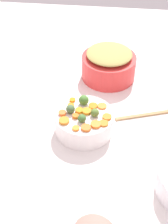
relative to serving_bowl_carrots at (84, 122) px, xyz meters
The scene contains 23 objects.
tabletop 0.06m from the serving_bowl_carrots, 138.64° to the left, with size 2.40×2.40×0.02m, color white.
serving_bowl_carrots is the anchor object (origin of this frame).
metal_pot 0.38m from the serving_bowl_carrots, 10.97° to the right, with size 0.25×0.25×0.11m, color red.
stuffing_mound 0.39m from the serving_bowl_carrots, 10.97° to the right, with size 0.21×0.21×0.04m, color tan.
carrot_slice_0 0.10m from the serving_bowl_carrots, 164.02° to the left, with size 0.03×0.03×0.01m, color orange.
carrot_slice_1 0.06m from the serving_bowl_carrots, 132.57° to the left, with size 0.02×0.02×0.01m, color orange.
carrot_slice_2 0.09m from the serving_bowl_carrots, 52.64° to the right, with size 0.04×0.04×0.01m, color orange.
carrot_slice_3 0.10m from the serving_bowl_carrots, 127.17° to the left, with size 0.04×0.04×0.01m, color orange.
carrot_slice_4 0.09m from the serving_bowl_carrots, 167.89° to the right, with size 0.04×0.04×0.01m, color orange.
carrot_slice_5 0.10m from the serving_bowl_carrots, 96.93° to the right, with size 0.04×0.04×0.01m, color orange.
carrot_slice_6 0.10m from the serving_bowl_carrots, 119.82° to the right, with size 0.04×0.04×0.01m, color orange.
carrot_slice_7 0.09m from the serving_bowl_carrots, 138.81° to the right, with size 0.04×0.04×0.01m, color orange.
carrot_slice_8 0.08m from the serving_bowl_carrots, 55.36° to the left, with size 0.03×0.03×0.01m, color orange.
carrot_slice_9 0.07m from the serving_bowl_carrots, 32.48° to the right, with size 0.04×0.04×0.01m, color orange.
carrot_slice_10 0.10m from the serving_bowl_carrots, 37.57° to the left, with size 0.02×0.02×0.01m, color orange.
carrot_slice_11 0.05m from the serving_bowl_carrots, 62.43° to the left, with size 0.03×0.03×0.01m, color orange.
carrot_slice_12 0.10m from the serving_bowl_carrots, 97.35° to the left, with size 0.03×0.03×0.01m, color orange.
carrot_slice_13 0.05m from the serving_bowl_carrots, 43.57° to the right, with size 0.04×0.04×0.01m, color orange.
brussels_sprout_0 0.07m from the serving_bowl_carrots, 97.46° to the right, with size 0.03×0.03×0.03m, color olive.
brussels_sprout_1 0.08m from the serving_bowl_carrots, 86.62° to the left, with size 0.03×0.03×0.03m, color #4C6C42.
brussels_sprout_2 0.09m from the serving_bowl_carrots, ahead, with size 0.04×0.04×0.04m, color #4B7E32.
brussels_sprout_3 0.07m from the serving_bowl_carrots, behind, with size 0.03×0.03×0.03m, color #447034.
wooden_spoon 0.36m from the serving_bowl_carrots, 66.53° to the right, with size 0.13×0.30×0.01m.
Camera 1 is at (-0.86, -0.12, 0.92)m, focal length 50.54 mm.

